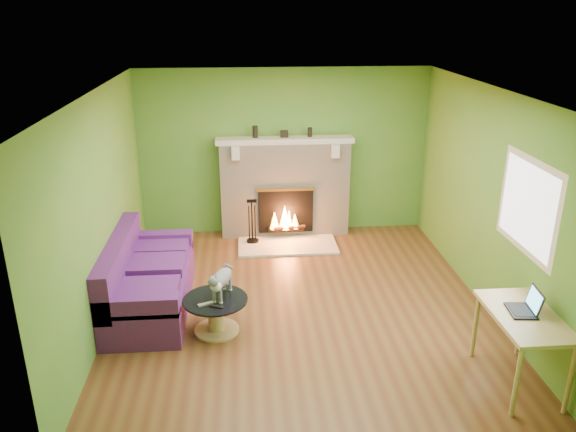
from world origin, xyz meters
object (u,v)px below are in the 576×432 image
object	(u,v)px
coffee_table	(216,313)
desk	(524,323)
cat	(222,281)
sofa	(146,281)

from	to	relation	value
coffee_table	desk	distance (m)	3.20
coffee_table	cat	distance (m)	0.38
sofa	coffee_table	world-z (taller)	sofa
sofa	cat	distance (m)	1.14
sofa	desk	size ratio (longest dim) A/B	1.92
desk	cat	bearing A→B (deg)	156.96
coffee_table	cat	world-z (taller)	cat
sofa	cat	xyz separation A→B (m)	(0.94, -0.58, 0.26)
coffee_table	desk	size ratio (longest dim) A/B	0.70
coffee_table	cat	bearing A→B (deg)	32.01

